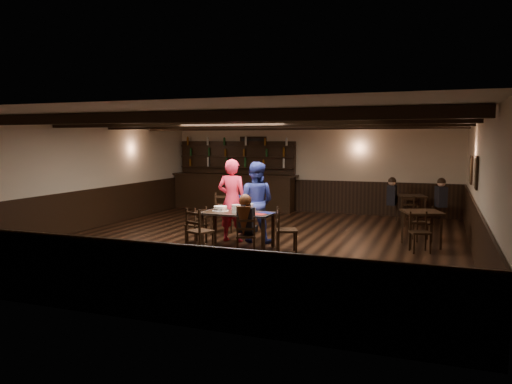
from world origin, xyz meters
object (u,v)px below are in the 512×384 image
(bar_counter, at_px, (234,187))
(woman_pink, at_px, (232,200))
(chair_near_right, at_px, (246,233))
(cake, at_px, (220,209))
(dining_table, at_px, (238,217))
(man_blue, at_px, (255,202))
(chair_near_left, at_px, (197,228))

(bar_counter, bearing_deg, woman_pink, -67.63)
(chair_near_right, xyz_separation_m, cake, (-0.87, 0.75, 0.33))
(woman_pink, xyz_separation_m, bar_counter, (-1.98, 4.82, -0.19))
(dining_table, bearing_deg, woman_pink, 122.00)
(chair_near_right, distance_m, cake, 1.20)
(cake, height_order, bar_counter, bar_counter)
(man_blue, relative_size, bar_counter, 0.42)
(dining_table, height_order, bar_counter, bar_counter)
(chair_near_right, distance_m, man_blue, 1.55)
(dining_table, height_order, woman_pink, woman_pink)
(dining_table, xyz_separation_m, man_blue, (0.11, 0.76, 0.22))
(dining_table, relative_size, woman_pink, 0.80)
(chair_near_right, bearing_deg, dining_table, 123.51)
(woman_pink, bearing_deg, cake, 86.26)
(woman_pink, distance_m, bar_counter, 5.21)
(dining_table, xyz_separation_m, cake, (-0.41, 0.06, 0.14))
(dining_table, distance_m, woman_pink, 0.78)
(dining_table, relative_size, chair_near_right, 1.83)
(chair_near_right, bearing_deg, bar_counter, 114.77)
(cake, bearing_deg, bar_counter, 110.01)
(cake, bearing_deg, woman_pink, 87.84)
(cake, bearing_deg, chair_near_left, -95.13)
(chair_near_right, relative_size, woman_pink, 0.44)
(woman_pink, distance_m, cake, 0.58)
(woman_pink, bearing_deg, chair_near_right, 121.21)
(dining_table, distance_m, chair_near_left, 1.00)
(chair_near_right, relative_size, man_blue, 0.45)
(man_blue, bearing_deg, woman_pink, 12.89)
(man_blue, xyz_separation_m, cake, (-0.52, -0.70, -0.08))
(chair_near_left, distance_m, man_blue, 1.77)
(chair_near_left, distance_m, woman_pink, 1.54)
(woman_pink, bearing_deg, chair_near_left, 84.42)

